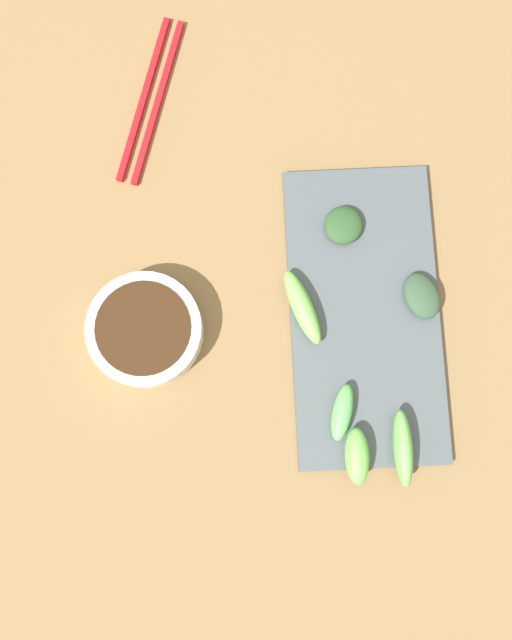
# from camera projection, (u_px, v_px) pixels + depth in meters

# --- Properties ---
(tabletop) EXTENTS (2.10, 2.10, 0.02)m
(tabletop) POSITION_uv_depth(u_px,v_px,m) (257.00, 342.00, 0.81)
(tabletop) COLOR brown
(tabletop) RESTS_ON ground
(sauce_bowl) EXTENTS (0.14, 0.14, 0.04)m
(sauce_bowl) POSITION_uv_depth(u_px,v_px,m) (145.00, 330.00, 0.78)
(sauce_bowl) COLOR silver
(sauce_bowl) RESTS_ON tabletop
(serving_plate) EXTENTS (0.18, 0.37, 0.01)m
(serving_plate) POSITION_uv_depth(u_px,v_px,m) (364.00, 314.00, 0.80)
(serving_plate) COLOR #454E52
(serving_plate) RESTS_ON tabletop
(broccoli_stalk_0) EXTENTS (0.03, 0.07, 0.03)m
(broccoli_stalk_0) POSITION_uv_depth(u_px,v_px,m) (357.00, 456.00, 0.75)
(broccoli_stalk_0) COLOR #68B54C
(broccoli_stalk_0) RESTS_ON serving_plate
(broccoli_stalk_1) EXTENTS (0.04, 0.07, 0.02)m
(broccoli_stalk_1) POSITION_uv_depth(u_px,v_px,m) (342.00, 412.00, 0.76)
(broccoli_stalk_1) COLOR #5BAF59
(broccoli_stalk_1) RESTS_ON serving_plate
(broccoli_stalk_2) EXTENTS (0.06, 0.10, 0.03)m
(broccoli_stalk_2) POSITION_uv_depth(u_px,v_px,m) (302.00, 307.00, 0.78)
(broccoli_stalk_2) COLOR #6EBB50
(broccoli_stalk_2) RESTS_ON serving_plate
(broccoli_leafy_3) EXTENTS (0.06, 0.06, 0.02)m
(broccoli_leafy_3) POSITION_uv_depth(u_px,v_px,m) (343.00, 225.00, 0.80)
(broccoli_leafy_3) COLOR #294B27
(broccoli_leafy_3) RESTS_ON serving_plate
(broccoli_stalk_4) EXTENTS (0.02, 0.09, 0.03)m
(broccoli_stalk_4) POSITION_uv_depth(u_px,v_px,m) (403.00, 448.00, 0.75)
(broccoli_stalk_4) COLOR #64A950
(broccoli_stalk_4) RESTS_ON serving_plate
(broccoli_leafy_5) EXTENTS (0.06, 0.07, 0.02)m
(broccoli_leafy_5) POSITION_uv_depth(u_px,v_px,m) (422.00, 296.00, 0.79)
(broccoli_leafy_5) COLOR #304934
(broccoli_leafy_5) RESTS_ON serving_plate
(chopsticks) EXTENTS (0.09, 0.23, 0.01)m
(chopsticks) POSITION_uv_depth(u_px,v_px,m) (151.00, 100.00, 0.84)
(chopsticks) COLOR red
(chopsticks) RESTS_ON tabletop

